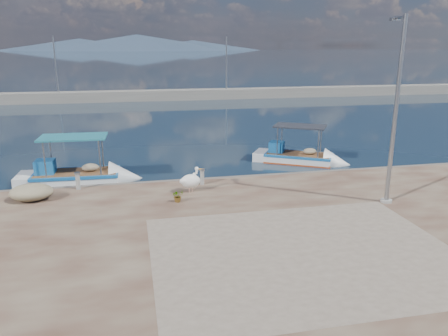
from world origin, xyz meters
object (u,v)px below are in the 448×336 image
(pelican, at_px, (191,181))
(boat_left, at_px, (76,179))
(boat_right, at_px, (298,159))
(lamp_post, at_px, (394,119))
(bollard_near, at_px, (202,176))

(pelican, bearing_deg, boat_left, 125.47)
(boat_right, relative_size, pelican, 4.73)
(boat_right, bearing_deg, boat_left, -142.85)
(boat_right, bearing_deg, lamp_post, -56.55)
(boat_left, xyz_separation_m, pelican, (5.10, -4.00, 0.79))
(lamp_post, relative_size, bollard_near, 10.04)
(boat_right, distance_m, lamp_post, 9.00)
(boat_left, distance_m, bollard_near, 6.52)
(bollard_near, bearing_deg, boat_right, 35.91)
(boat_left, relative_size, pelican, 5.04)
(pelican, xyz_separation_m, lamp_post, (7.34, -2.77, 2.80))
(boat_left, relative_size, boat_right, 1.07)
(bollard_near, bearing_deg, lamp_post, -28.86)
(boat_right, height_order, bollard_near, boat_right)
(boat_left, bearing_deg, bollard_near, -26.08)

